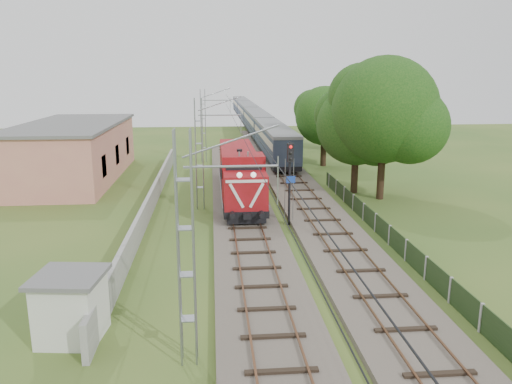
{
  "coord_description": "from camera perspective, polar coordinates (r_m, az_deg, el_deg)",
  "views": [
    {
      "loc": [
        -2.08,
        -23.51,
        9.67
      ],
      "look_at": [
        0.69,
        7.67,
        2.2
      ],
      "focal_mm": 35.0,
      "sensor_mm": 36.0,
      "label": 1
    }
  ],
  "objects": [
    {
      "name": "boundary_wall",
      "position": [
        36.88,
        -11.81,
        -0.87
      ],
      "size": [
        0.25,
        40.0,
        1.5
      ],
      "primitive_type": "cube",
      "color": "#9E9E99",
      "rests_on": "ground"
    },
    {
      "name": "track_side",
      "position": [
        45.09,
        4.07,
        1.24
      ],
      "size": [
        4.2,
        80.0,
        0.45
      ],
      "color": "#6B6054",
      "rests_on": "ground"
    },
    {
      "name": "tree_d",
      "position": [
        64.76,
        8.78,
        9.22
      ],
      "size": [
        6.32,
        6.02,
        8.19
      ],
      "color": "#341F15",
      "rests_on": "ground"
    },
    {
      "name": "fence",
      "position": [
        29.78,
        15.03,
        -4.79
      ],
      "size": [
        0.12,
        32.0,
        1.2
      ],
      "color": "black",
      "rests_on": "ground"
    },
    {
      "name": "relay_hut",
      "position": [
        20.1,
        -20.38,
        -12.14
      ],
      "size": [
        2.74,
        2.74,
        2.54
      ],
      "color": "silver",
      "rests_on": "ground"
    },
    {
      "name": "track_main",
      "position": [
        32.02,
        -1.13,
        -3.82
      ],
      "size": [
        4.2,
        70.0,
        0.45
      ],
      "color": "#6B6054",
      "rests_on": "ground"
    },
    {
      "name": "catenary",
      "position": [
        35.96,
        -6.41,
        4.34
      ],
      "size": [
        3.31,
        70.0,
        8.0
      ],
      "color": "gray",
      "rests_on": "ground"
    },
    {
      "name": "tree_b",
      "position": [
        39.57,
        14.65,
        8.95
      ],
      "size": [
        8.5,
        8.1,
        11.02
      ],
      "color": "#341F15",
      "rests_on": "ground"
    },
    {
      "name": "tree_c",
      "position": [
        53.41,
        7.92,
        8.54
      ],
      "size": [
        6.49,
        6.19,
        8.42
      ],
      "color": "#341F15",
      "rests_on": "ground"
    },
    {
      "name": "tree_a",
      "position": [
        41.39,
        11.57,
        7.44
      ],
      "size": [
        6.86,
        6.54,
        8.9
      ],
      "color": "#341F15",
      "rests_on": "ground"
    },
    {
      "name": "coach_rake",
      "position": [
        88.69,
        -0.49,
        8.71
      ],
      "size": [
        2.85,
        84.9,
        3.29
      ],
      "color": "black",
      "rests_on": "ground"
    },
    {
      "name": "locomotive",
      "position": [
        38.82,
        -1.91,
        2.27
      ],
      "size": [
        2.87,
        16.42,
        4.17
      ],
      "color": "black",
      "rests_on": "ground"
    },
    {
      "name": "station_building",
      "position": [
        49.74,
        -20.14,
        4.46
      ],
      "size": [
        8.4,
        20.4,
        5.22
      ],
      "color": "tan",
      "rests_on": "ground"
    },
    {
      "name": "signal_post",
      "position": [
        31.8,
        3.91,
        2.66
      ],
      "size": [
        0.6,
        0.47,
        5.46
      ],
      "color": "black",
      "rests_on": "ground"
    },
    {
      "name": "ground",
      "position": [
        25.51,
        -0.02,
        -8.86
      ],
      "size": [
        140.0,
        140.0,
        0.0
      ],
      "primitive_type": "plane",
      "color": "#355720",
      "rests_on": "ground"
    }
  ]
}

